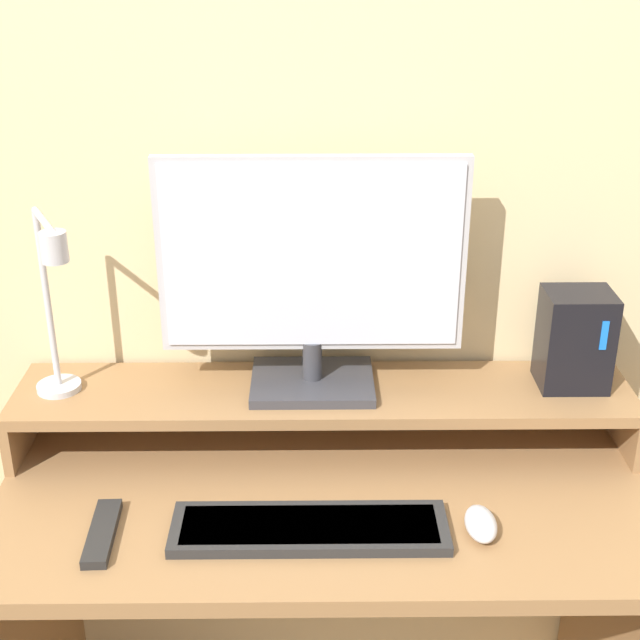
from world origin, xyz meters
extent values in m
cube|color=beige|center=(0.00, 0.59, 1.25)|extent=(6.00, 0.05, 2.50)
cube|color=olive|center=(0.00, 0.28, 0.75)|extent=(1.15, 0.55, 0.03)
cube|color=olive|center=(-0.57, 0.44, 0.81)|extent=(0.02, 0.22, 0.09)
cube|color=olive|center=(0.57, 0.44, 0.81)|extent=(0.02, 0.22, 0.09)
cube|color=olive|center=(0.00, 0.44, 0.87)|extent=(1.15, 0.22, 0.02)
cube|color=#38383D|center=(-0.02, 0.45, 0.89)|extent=(0.23, 0.18, 0.02)
cylinder|color=#38383D|center=(-0.02, 0.45, 0.93)|extent=(0.04, 0.04, 0.07)
cube|color=#B7B7BC|center=(-0.02, 0.45, 1.14)|extent=(0.55, 0.02, 0.36)
cube|color=silver|center=(-0.02, 0.44, 1.14)|extent=(0.52, 0.01, 0.33)
cylinder|color=silver|center=(-0.49, 0.44, 0.88)|extent=(0.08, 0.08, 0.01)
cylinder|color=silver|center=(-0.49, 0.44, 1.06)|extent=(0.01, 0.01, 0.34)
cylinder|color=silver|center=(-0.46, 0.38, 1.23)|extent=(0.07, 0.12, 0.01)
cylinder|color=silver|center=(-0.43, 0.32, 1.20)|extent=(0.04, 0.04, 0.05)
cube|color=black|center=(0.46, 0.45, 0.97)|extent=(0.12, 0.10, 0.19)
cube|color=#1972F2|center=(0.50, 0.40, 1.00)|extent=(0.01, 0.00, 0.06)
cube|color=#282828|center=(-0.03, 0.16, 0.77)|extent=(0.45, 0.13, 0.02)
cube|color=black|center=(-0.03, 0.16, 0.78)|extent=(0.42, 0.10, 0.01)
ellipsoid|color=silver|center=(0.25, 0.16, 0.78)|extent=(0.05, 0.09, 0.04)
cube|color=black|center=(-0.36, 0.16, 0.77)|extent=(0.05, 0.16, 0.02)
camera|label=1|loc=(-0.02, -1.02, 1.68)|focal=50.00mm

